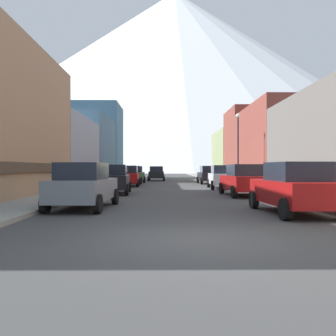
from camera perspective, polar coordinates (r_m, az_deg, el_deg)
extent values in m
plane|color=#3F3F3F|center=(8.26, 4.26, -11.03)|extent=(400.00, 400.00, 0.00)
cube|color=gray|center=(43.46, -8.01, -1.97)|extent=(2.50, 100.00, 0.15)
cube|color=gray|center=(43.66, 8.50, -1.96)|extent=(2.50, 100.00, 0.15)
cube|color=#99A5B2|center=(34.36, -17.55, 2.42)|extent=(6.34, 11.86, 6.04)
cube|color=#444A50|center=(34.33, -17.55, 0.05)|extent=(6.64, 11.86, 0.50)
cube|color=slate|center=(46.77, -13.71, 2.88)|extent=(7.48, 13.12, 7.83)
cube|color=#22333F|center=(46.71, -13.71, 0.04)|extent=(7.78, 13.12, 0.50)
cube|color=slate|center=(58.19, -11.02, 4.04)|extent=(7.26, 8.92, 11.32)
cube|color=#22333F|center=(58.04, -11.02, 0.04)|extent=(7.56, 8.92, 0.50)
cube|color=brown|center=(37.48, 17.27, 3.43)|extent=(6.65, 12.99, 7.62)
cube|color=#3B1B16|center=(37.42, 17.27, 0.05)|extent=(6.95, 12.99, 0.50)
cube|color=brown|center=(47.91, 14.52, 3.47)|extent=(8.66, 8.09, 8.93)
cube|color=#3B1B16|center=(47.83, 14.52, 0.04)|extent=(8.96, 8.09, 0.50)
cube|color=#8C9966|center=(58.00, 12.18, 2.03)|extent=(9.37, 12.30, 7.24)
cube|color=#3F442D|center=(57.97, 12.18, 0.04)|extent=(9.67, 12.30, 0.50)
cube|color=slate|center=(14.67, -12.90, -3.28)|extent=(2.04, 4.48, 0.80)
cube|color=#1E232D|center=(14.40, -13.16, -0.47)|extent=(1.70, 2.27, 0.64)
cylinder|color=black|center=(16.53, -14.52, -4.29)|extent=(0.25, 0.69, 0.68)
cylinder|color=black|center=(16.10, -8.21, -4.41)|extent=(0.25, 0.69, 0.68)
cylinder|color=black|center=(13.41, -18.55, -5.30)|extent=(0.25, 0.69, 0.68)
cylinder|color=black|center=(12.88, -10.83, -5.52)|extent=(0.25, 0.69, 0.68)
cube|color=black|center=(22.62, -8.56, -2.11)|extent=(2.05, 4.48, 0.80)
cube|color=#1E232D|center=(22.85, -8.50, -0.29)|extent=(1.70, 2.28, 0.64)
cylinder|color=black|center=(20.93, -6.45, -3.38)|extent=(0.25, 0.69, 0.68)
cylinder|color=black|center=(21.11, -11.45, -3.35)|extent=(0.25, 0.69, 0.68)
cylinder|color=black|center=(24.22, -6.04, -2.92)|extent=(0.25, 0.69, 0.68)
cylinder|color=black|center=(24.37, -10.37, -2.90)|extent=(0.25, 0.69, 0.68)
cube|color=#9E1111|center=(31.76, -6.28, -1.50)|extent=(1.94, 4.44, 0.80)
cube|color=#1E232D|center=(32.00, -6.24, -0.20)|extent=(1.65, 2.24, 0.64)
cylinder|color=black|center=(30.07, -4.76, -2.35)|extent=(0.24, 0.68, 0.68)
cylinder|color=black|center=(30.21, -8.25, -2.34)|extent=(0.24, 0.68, 0.68)
cylinder|color=black|center=(33.36, -4.49, -2.11)|extent=(0.24, 0.68, 0.68)
cylinder|color=black|center=(33.49, -7.64, -2.10)|extent=(0.24, 0.68, 0.68)
cube|color=#265933|center=(37.93, -5.36, -1.25)|extent=(2.03, 4.47, 0.80)
cube|color=#1E232D|center=(37.68, -5.41, -0.16)|extent=(1.69, 2.27, 0.64)
cylinder|color=black|center=(39.70, -6.38, -1.77)|extent=(0.25, 0.69, 0.68)
cylinder|color=black|center=(39.48, -3.73, -1.78)|extent=(0.25, 0.69, 0.68)
cylinder|color=black|center=(36.44, -7.12, -1.93)|extent=(0.25, 0.69, 0.68)
cylinder|color=black|center=(36.20, -4.24, -1.94)|extent=(0.25, 0.69, 0.68)
cube|color=#9E1111|center=(13.42, 18.94, -3.58)|extent=(2.02, 4.47, 0.80)
cube|color=#1E232D|center=(13.16, 19.35, -0.52)|extent=(1.69, 2.26, 0.64)
cylinder|color=black|center=(14.71, 13.19, -4.83)|extent=(0.25, 0.69, 0.68)
cylinder|color=black|center=(15.32, 19.84, -4.63)|extent=(0.25, 0.69, 0.68)
cylinder|color=black|center=(11.59, 17.76, -6.14)|extent=(0.25, 0.69, 0.68)
cube|color=#9E1111|center=(21.13, 11.63, -2.27)|extent=(2.00, 4.46, 0.80)
cube|color=#1E232D|center=(20.87, 11.80, -0.32)|extent=(1.68, 2.26, 0.64)
cylinder|color=black|center=(22.55, 8.32, -3.14)|extent=(0.24, 0.69, 0.68)
cylinder|color=black|center=(22.98, 12.84, -3.08)|extent=(0.24, 0.69, 0.68)
cylinder|color=black|center=(19.33, 10.20, -3.67)|extent=(0.24, 0.69, 0.68)
cylinder|color=black|center=(19.82, 15.40, -3.57)|extent=(0.24, 0.69, 0.68)
cube|color=silver|center=(28.32, 8.48, -1.68)|extent=(1.99, 4.46, 0.80)
cube|color=#1E232D|center=(28.06, 8.54, -0.23)|extent=(1.68, 2.25, 0.64)
cylinder|color=black|center=(29.87, 6.33, -2.36)|extent=(0.24, 0.69, 0.68)
cylinder|color=black|center=(30.09, 9.83, -2.35)|extent=(0.24, 0.69, 0.68)
cylinder|color=black|center=(26.59, 6.95, -2.66)|extent=(0.24, 0.69, 0.68)
cylinder|color=black|center=(26.83, 10.87, -2.63)|extent=(0.24, 0.69, 0.68)
cube|color=black|center=(36.82, 6.35, -1.29)|extent=(1.91, 4.43, 0.80)
cube|color=#1E232D|center=(36.56, 6.41, -0.17)|extent=(1.63, 2.23, 0.64)
cylinder|color=black|center=(38.35, 4.65, -1.83)|extent=(0.23, 0.68, 0.68)
cylinder|color=black|center=(38.59, 7.37, -1.82)|extent=(0.23, 0.68, 0.68)
cylinder|color=black|center=(35.07, 5.23, -2.01)|extent=(0.23, 0.68, 0.68)
cylinder|color=black|center=(35.34, 8.20, -1.99)|extent=(0.23, 0.68, 0.68)
cube|color=black|center=(45.40, -1.80, -1.04)|extent=(1.84, 4.40, 0.80)
cube|color=#1E232D|center=(45.64, -1.80, -0.13)|extent=(1.60, 2.20, 0.64)
cylinder|color=black|center=(43.75, -0.64, -1.61)|extent=(0.22, 0.68, 0.68)
cylinder|color=black|center=(43.79, -3.05, -1.60)|extent=(0.22, 0.68, 0.68)
cylinder|color=black|center=(47.05, -0.64, -1.49)|extent=(0.22, 0.68, 0.68)
cylinder|color=black|center=(47.08, -2.88, -1.49)|extent=(0.22, 0.68, 0.68)
cylinder|color=#4C5156|center=(18.78, 21.41, -2.98)|extent=(0.56, 0.56, 0.90)
cylinder|color=#2D2D33|center=(18.76, 21.41, -1.49)|extent=(0.59, 0.59, 0.08)
cylinder|color=gray|center=(25.06, -15.25, -2.88)|extent=(0.39, 0.39, 0.33)
sphere|color=#30852D|center=(25.04, -15.25, -1.86)|extent=(0.70, 0.70, 0.70)
cylinder|color=navy|center=(16.38, 24.46, -2.61)|extent=(0.36, 0.36, 1.37)
sphere|color=tan|center=(16.36, 24.46, 0.16)|extent=(0.22, 0.22, 0.22)
cylinder|color=maroon|center=(32.78, -10.42, -1.23)|extent=(0.36, 0.36, 1.44)
sphere|color=tan|center=(32.78, -10.42, 0.23)|extent=(0.23, 0.23, 0.23)
cylinder|color=navy|center=(23.15, 16.81, -1.87)|extent=(0.36, 0.36, 1.34)
sphere|color=tan|center=(23.13, 16.81, 0.04)|extent=(0.21, 0.21, 0.21)
cylinder|color=black|center=(30.37, 10.83, 2.51)|extent=(0.12, 0.12, 5.50)
sphere|color=white|center=(30.64, 10.83, 7.99)|extent=(0.36, 0.36, 0.36)
cone|color=white|center=(275.63, 1.11, 13.36)|extent=(334.79, 334.79, 130.30)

